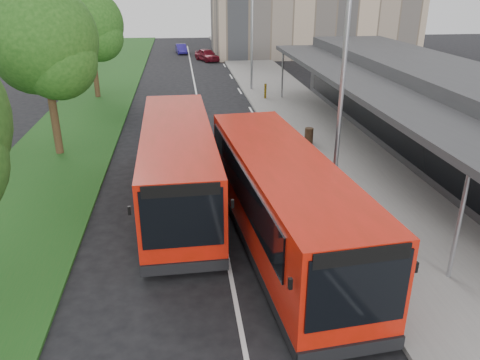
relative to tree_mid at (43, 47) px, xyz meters
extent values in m
plane|color=black|center=(7.01, -9.05, -4.98)|extent=(120.00, 120.00, 0.00)
cube|color=gray|center=(13.01, 10.95, -4.90)|extent=(5.00, 80.00, 0.15)
cube|color=#1A4C18|center=(0.01, 10.95, -4.93)|extent=(5.00, 80.00, 0.10)
cube|color=silver|center=(7.01, 5.95, -4.97)|extent=(0.12, 70.00, 0.01)
cube|color=silver|center=(10.31, -11.05, -4.97)|extent=(0.12, 2.00, 0.01)
cube|color=silver|center=(10.31, -5.05, -4.97)|extent=(0.12, 2.00, 0.01)
cube|color=silver|center=(10.31, 0.95, -4.97)|extent=(0.12, 2.00, 0.01)
cube|color=silver|center=(10.31, 6.95, -4.97)|extent=(0.12, 2.00, 0.01)
cube|color=silver|center=(10.31, 12.95, -4.97)|extent=(0.12, 2.00, 0.01)
cube|color=silver|center=(10.31, 18.95, -4.97)|extent=(0.12, 2.00, 0.01)
cube|color=silver|center=(10.31, 24.95, -4.97)|extent=(0.12, 2.00, 0.01)
cube|color=silver|center=(10.31, 30.95, -4.97)|extent=(0.12, 2.00, 0.01)
cube|color=silver|center=(10.31, 36.95, -4.97)|extent=(0.12, 2.00, 0.01)
cube|color=#2F3032|center=(18.01, -1.05, -2.98)|extent=(5.00, 26.00, 4.00)
cube|color=black|center=(15.49, -1.05, -3.38)|extent=(0.06, 24.00, 2.20)
cube|color=#2F3032|center=(14.21, -1.05, -1.68)|extent=(2.80, 26.00, 0.25)
cylinder|color=#93959B|center=(12.91, -12.05, -3.33)|extent=(0.12, 0.12, 3.30)
cylinder|color=#93959B|center=(12.91, 9.95, -3.33)|extent=(0.12, 0.12, 3.30)
cylinder|color=#382416|center=(0.01, -0.05, -3.09)|extent=(0.36, 0.36, 3.77)
sphere|color=#1B4512|center=(0.01, -0.05, 0.33)|extent=(4.80, 4.80, 4.80)
sphere|color=#1B4512|center=(0.61, -0.45, -0.52)|extent=(3.43, 3.43, 3.43)
sphere|color=#1B4512|center=(-0.49, 0.45, -0.27)|extent=(3.77, 3.77, 3.77)
cylinder|color=#382416|center=(0.01, 11.95, -3.20)|extent=(0.36, 0.36, 3.56)
sphere|color=#1B4512|center=(0.01, 11.95, 0.03)|extent=(4.53, 4.53, 4.53)
sphere|color=#1B4512|center=(0.61, 11.55, -0.77)|extent=(3.23, 3.23, 3.23)
sphere|color=#1B4512|center=(-0.49, 12.45, -0.53)|extent=(3.56, 3.56, 3.56)
cylinder|color=#93959B|center=(11.21, -7.05, -0.83)|extent=(0.16, 0.16, 8.00)
cylinder|color=#93959B|center=(11.21, 12.95, -0.83)|extent=(0.16, 0.16, 8.00)
cube|color=red|center=(8.75, -9.56, -3.35)|extent=(3.32, 10.39, 2.58)
cube|color=black|center=(8.75, -9.56, -4.61)|extent=(3.34, 10.41, 0.29)
cube|color=black|center=(9.20, -14.67, -3.08)|extent=(2.18, 0.24, 1.70)
cube|color=black|center=(8.29, -4.45, -2.94)|extent=(2.14, 0.24, 1.26)
cube|color=black|center=(7.49, -9.38, -2.89)|extent=(0.82, 8.72, 1.17)
cube|color=black|center=(9.95, -9.16, -2.89)|extent=(0.82, 8.72, 1.17)
cube|color=black|center=(9.20, -14.68, -4.59)|extent=(2.43, 0.29, 0.34)
cube|color=black|center=(9.20, -14.68, -2.26)|extent=(2.04, 0.22, 0.34)
cube|color=black|center=(7.82, -14.57, -2.84)|extent=(0.09, 0.09, 0.24)
cube|color=black|center=(10.53, -14.33, -2.84)|extent=(0.09, 0.09, 0.24)
cylinder|color=black|center=(8.02, -12.94, -4.54)|extent=(0.37, 0.90, 0.88)
cylinder|color=black|center=(10.05, -12.77, -4.54)|extent=(0.37, 0.90, 0.88)
cylinder|color=black|center=(7.44, -6.36, -4.54)|extent=(0.37, 0.90, 0.88)
cylinder|color=black|center=(9.47, -6.18, -4.54)|extent=(0.37, 0.90, 0.88)
cube|color=red|center=(5.66, -5.99, -3.36)|extent=(2.61, 10.18, 2.56)
cube|color=black|center=(5.66, -5.99, -4.61)|extent=(2.63, 10.20, 0.29)
cube|color=black|center=(5.76, -11.07, -3.10)|extent=(2.17, 0.09, 1.69)
cube|color=black|center=(5.56, -0.90, -2.95)|extent=(2.12, 0.09, 1.25)
cube|color=black|center=(4.42, -5.72, -2.90)|extent=(0.22, 8.69, 1.16)
cube|color=black|center=(6.88, -5.67, -2.90)|extent=(0.22, 8.69, 1.16)
cube|color=black|center=(5.76, -11.08, -4.59)|extent=(2.41, 0.13, 0.34)
cube|color=black|center=(5.76, -11.08, -2.28)|extent=(2.03, 0.08, 0.34)
cube|color=black|center=(4.40, -10.89, -2.86)|extent=(0.08, 0.08, 0.24)
cube|color=black|center=(7.10, -10.83, -2.86)|extent=(0.08, 0.08, 0.24)
cylinder|color=black|center=(4.71, -9.29, -4.55)|extent=(0.31, 0.87, 0.87)
cylinder|color=black|center=(6.73, -9.25, -4.55)|extent=(0.31, 0.87, 0.87)
cylinder|color=black|center=(4.58, -2.73, -4.55)|extent=(0.31, 0.87, 0.87)
cylinder|color=black|center=(6.61, -2.69, -4.55)|extent=(0.31, 0.87, 0.87)
cylinder|color=#362416|center=(12.12, -0.29, -4.44)|extent=(0.50, 0.50, 0.77)
cylinder|color=#D8A40B|center=(11.70, 9.76, -4.33)|extent=(0.18, 0.18, 1.01)
imported|color=maroon|center=(8.78, 28.13, -4.36)|extent=(2.73, 3.92, 1.24)
imported|color=navy|center=(6.18, 34.10, -4.46)|extent=(1.41, 3.27, 1.05)
camera|label=1|loc=(5.88, -22.02, 2.60)|focal=35.00mm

